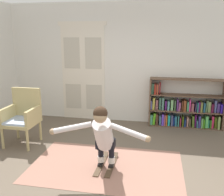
{
  "coord_description": "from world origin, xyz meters",
  "views": [
    {
      "loc": [
        0.79,
        -3.5,
        2.11
      ],
      "look_at": [
        -0.0,
        0.7,
        1.05
      ],
      "focal_mm": 40.22,
      "sensor_mm": 36.0,
      "label": 1
    }
  ],
  "objects": [
    {
      "name": "back_wall",
      "position": [
        0.0,
        2.6,
        1.45
      ],
      "size": [
        6.0,
        0.1,
        2.9
      ],
      "primitive_type": "cube",
      "color": "silver",
      "rests_on": "ground"
    },
    {
      "name": "bookshelf",
      "position": [
        1.41,
        2.39,
        0.44
      ],
      "size": [
        1.7,
        0.3,
        1.15
      ],
      "color": "brown",
      "rests_on": "ground"
    },
    {
      "name": "skis_pair",
      "position": [
        -0.01,
        0.22,
        0.02
      ],
      "size": [
        0.28,
        0.76,
        0.07
      ],
      "color": "#4C3826",
      "rests_on": "rug"
    },
    {
      "name": "wicker_chair",
      "position": [
        -1.83,
        0.82,
        0.58
      ],
      "size": [
        0.61,
        0.61,
        1.1
      ],
      "color": "tan",
      "rests_on": "ground"
    },
    {
      "name": "double_door",
      "position": [
        -1.09,
        2.54,
        1.23
      ],
      "size": [
        1.22,
        0.05,
        2.45
      ],
      "color": "silver",
      "rests_on": "ground"
    },
    {
      "name": "ground_plane",
      "position": [
        0.0,
        0.0,
        0.0
      ],
      "size": [
        7.2,
        7.2,
        0.0
      ],
      "primitive_type": "plane",
      "color": "brown"
    },
    {
      "name": "person_skier",
      "position": [
        -0.01,
        -0.0,
        0.66
      ],
      "size": [
        1.48,
        0.63,
        1.06
      ],
      "color": "white",
      "rests_on": "skis_pair"
    },
    {
      "name": "rug",
      "position": [
        -0.01,
        0.2,
        0.0
      ],
      "size": [
        2.49,
        1.53,
        0.01
      ],
      "primitive_type": "cube",
      "color": "#9F705F",
      "rests_on": "ground"
    }
  ]
}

